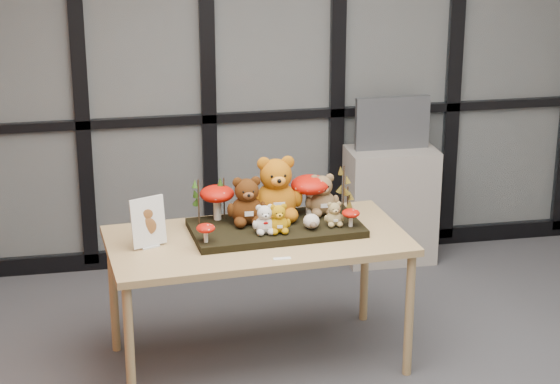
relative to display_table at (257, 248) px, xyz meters
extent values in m
plane|color=#B6B3AC|center=(0.38, 1.58, 0.69)|extent=(5.00, 0.00, 5.00)
cube|color=#2D383F|center=(0.38, 1.55, 0.69)|extent=(4.90, 0.02, 2.70)
cube|color=black|center=(0.38, 1.55, -0.65)|extent=(4.90, 0.06, 0.12)
cube|color=black|center=(0.38, 1.55, 0.34)|extent=(4.90, 0.06, 0.06)
cube|color=black|center=(-0.92, 1.55, 0.69)|extent=(0.10, 0.06, 2.70)
cube|color=black|center=(-0.07, 1.55, 0.69)|extent=(0.10, 0.06, 2.70)
cube|color=black|center=(0.83, 1.55, 0.69)|extent=(0.10, 0.06, 2.70)
cube|color=black|center=(1.68, 1.55, 0.69)|extent=(0.10, 0.06, 2.70)
cube|color=tan|center=(0.00, 0.00, 0.04)|extent=(1.70, 0.95, 0.04)
cylinder|color=tan|center=(-0.74, -0.42, -0.34)|extent=(0.05, 0.05, 0.73)
cylinder|color=tan|center=(-0.80, 0.30, -0.34)|extent=(0.05, 0.05, 0.73)
cylinder|color=tan|center=(0.80, -0.30, -0.34)|extent=(0.05, 0.05, 0.73)
cylinder|color=tan|center=(0.74, 0.42, -0.34)|extent=(0.05, 0.05, 0.73)
cube|color=black|center=(0.12, 0.07, 0.09)|extent=(0.98, 0.55, 0.04)
cube|color=silver|center=(-0.60, -0.03, 0.07)|extent=(0.12, 0.09, 0.01)
cube|color=white|center=(-0.60, -0.03, 0.21)|extent=(0.20, 0.11, 0.27)
ellipsoid|color=brown|center=(-0.60, -0.03, 0.19)|extent=(0.09, 0.01, 0.10)
ellipsoid|color=brown|center=(-0.60, -0.03, 0.26)|extent=(0.05, 0.01, 0.05)
cube|color=white|center=(0.08, -0.32, 0.07)|extent=(0.09, 0.03, 0.00)
cube|color=#A49C93|center=(1.18, 1.33, -0.29)|extent=(0.62, 0.36, 0.82)
cube|color=#4E5156|center=(1.18, 1.35, 0.30)|extent=(0.52, 0.05, 0.37)
cube|color=black|center=(1.18, 1.32, 0.30)|extent=(0.46, 0.00, 0.30)
camera|label=1|loc=(-0.86, -5.14, 2.14)|focal=65.00mm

